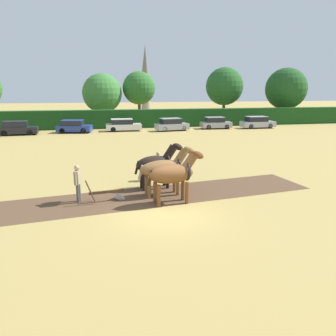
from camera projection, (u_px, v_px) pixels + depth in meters
name	position (u px, v px, depth m)	size (l,w,h in m)	color
ground_plane	(165.00, 214.00, 13.63)	(240.00, 240.00, 0.00)	#A88E4C
plowed_furrow_strip	(95.00, 202.00, 14.97)	(21.74, 3.16, 0.01)	brown
hedgerow	(117.00, 119.00, 43.66)	(77.91, 1.68, 2.40)	#194719
tree_center	(102.00, 93.00, 47.45)	(5.68, 5.68, 7.32)	brown
tree_center_right	(139.00, 88.00, 49.05)	(4.91, 4.91, 7.68)	#4C3823
tree_right	(224.00, 86.00, 51.39)	(5.86, 5.86, 8.43)	#423323
tree_far_right	(286.00, 89.00, 51.41)	(6.43, 6.43, 8.35)	#423323
church_spire	(146.00, 77.00, 75.45)	(2.29, 2.29, 14.88)	gray
draft_horse_lead_left	(174.00, 174.00, 14.58)	(2.76, 1.17, 2.42)	brown
draft_horse_lead_right	(165.00, 168.00, 15.75)	(2.94, 1.16, 2.42)	brown
draft_horse_trail_left	(157.00, 164.00, 16.92)	(2.69, 1.18, 2.39)	black
plow	(109.00, 194.00, 15.11)	(1.80, 0.56, 1.13)	#4C331E
farmer_at_plow	(78.00, 180.00, 14.82)	(0.31, 0.68, 1.74)	#4C4C4C
farmer_beside_team	(158.00, 164.00, 18.53)	(0.59, 0.41, 1.62)	#4C4C4C
parked_car_left	(17.00, 128.00, 36.96)	(4.38, 2.05, 1.57)	black
parked_car_center_left	(74.00, 127.00, 38.92)	(4.26, 2.59, 1.50)	navy
parked_car_center	(123.00, 125.00, 40.48)	(4.33, 1.82, 1.51)	silver
parked_car_center_right	(172.00, 125.00, 40.74)	(4.25, 2.37, 1.57)	#9E9EA8
parked_car_right	(216.00, 123.00, 42.92)	(4.04, 2.00, 1.53)	#9E9EA8
parked_car_far_right	(257.00, 122.00, 43.49)	(4.47, 1.88, 1.57)	#A8A8B2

